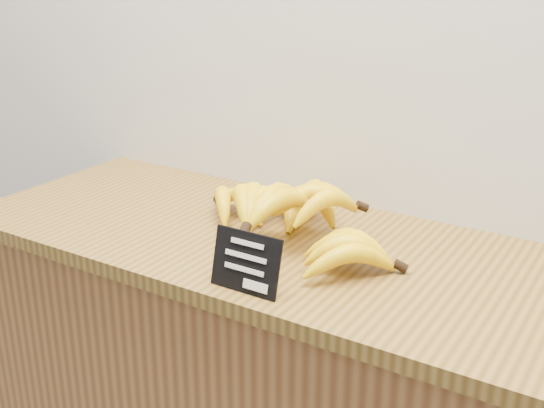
{
  "coord_description": "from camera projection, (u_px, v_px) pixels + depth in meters",
  "views": [
    {
      "loc": [
        0.61,
        1.68,
        1.47
      ],
      "look_at": [
        -0.03,
        2.7,
        1.02
      ],
      "focal_mm": 45.0,
      "sensor_mm": 36.0,
      "label": 1
    }
  ],
  "objects": [
    {
      "name": "counter_top",
      "position": [
        285.0,
        246.0,
        1.35
      ],
      "size": [
        1.36,
        0.54,
        0.03
      ],
      "primitive_type": "cube",
      "color": "olive",
      "rests_on": "counter"
    },
    {
      "name": "chalkboard_sign",
      "position": [
        246.0,
        262.0,
        1.13
      ],
      "size": [
        0.13,
        0.03,
        0.1
      ],
      "primitive_type": "cube",
      "rotation": [
        -0.25,
        0.0,
        0.0
      ],
      "color": "black",
      "rests_on": "counter_top"
    },
    {
      "name": "banana_pile",
      "position": [
        294.0,
        212.0,
        1.34
      ],
      "size": [
        0.5,
        0.37,
        0.12
      ],
      "color": "yellow",
      "rests_on": "counter_top"
    }
  ]
}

